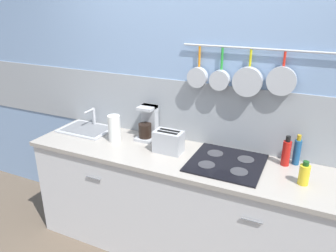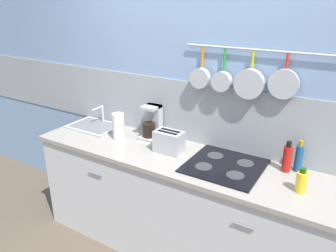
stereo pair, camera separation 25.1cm
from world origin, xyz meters
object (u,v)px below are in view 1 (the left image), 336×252
at_px(coffee_maker, 148,125).
at_px(bottle_sesame_oil, 304,174).
at_px(bottle_hot_sauce, 286,152).
at_px(bottle_vinegar, 297,151).
at_px(paper_towel_roll, 114,128).
at_px(toaster, 168,142).

relative_size(coffee_maker, bottle_sesame_oil, 1.75).
xyz_separation_m(coffee_maker, bottle_hot_sauce, (1.16, -0.02, -0.02)).
bearing_deg(bottle_vinegar, bottle_sesame_oil, -75.15).
distance_m(paper_towel_roll, coffee_maker, 0.29).
bearing_deg(coffee_maker, paper_towel_roll, -140.25).
distance_m(coffee_maker, bottle_sesame_oil, 1.33).
distance_m(paper_towel_roll, bottle_vinegar, 1.47).
height_order(paper_towel_roll, toaster, paper_towel_roll).
height_order(toaster, bottle_vinegar, bottle_vinegar).
bearing_deg(bottle_hot_sauce, bottle_sesame_oil, -57.84).
bearing_deg(bottle_hot_sauce, coffee_maker, 179.15).
bearing_deg(bottle_vinegar, coffee_maker, -178.49).
relative_size(bottle_hot_sauce, bottle_sesame_oil, 1.38).
distance_m(coffee_maker, bottle_vinegar, 1.23).
bearing_deg(bottle_hot_sauce, paper_towel_roll, -173.02).
bearing_deg(paper_towel_roll, toaster, 0.42).
distance_m(paper_towel_roll, bottle_hot_sauce, 1.39).
relative_size(toaster, bottle_vinegar, 1.04).
height_order(coffee_maker, bottle_hot_sauce, coffee_maker).
bearing_deg(bottle_vinegar, bottle_hot_sauce, -144.37).
xyz_separation_m(toaster, bottle_vinegar, (0.94, 0.22, 0.01)).
xyz_separation_m(paper_towel_roll, bottle_sesame_oil, (1.53, -0.06, -0.04)).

